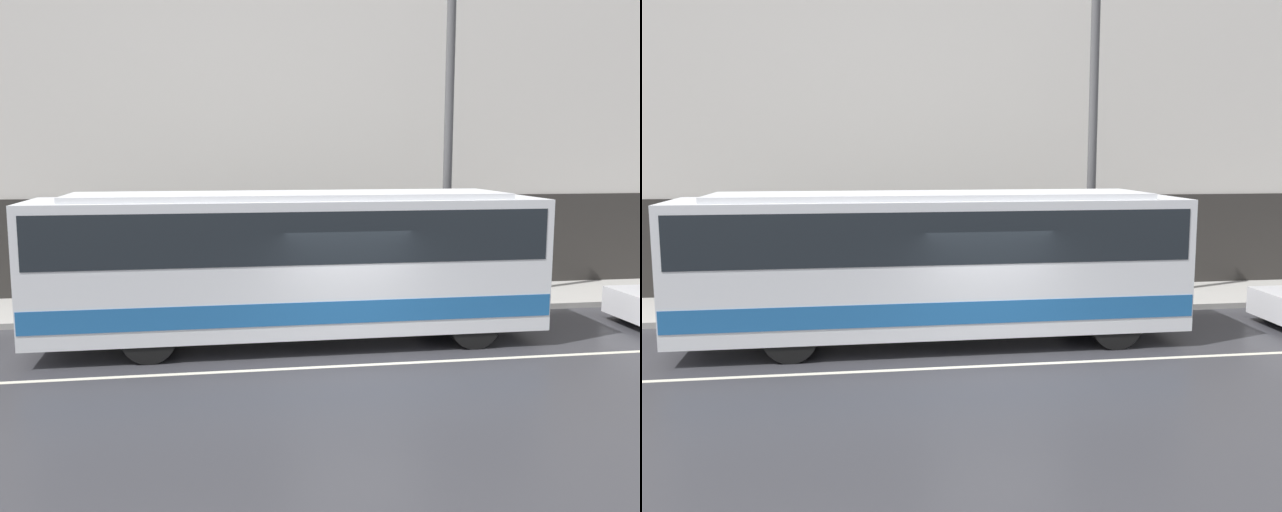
# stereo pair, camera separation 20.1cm
# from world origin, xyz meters

# --- Properties ---
(ground_plane) EXTENTS (60.00, 60.00, 0.00)m
(ground_plane) POSITION_xyz_m (0.00, 0.00, 0.00)
(ground_plane) COLOR #333338
(sidewalk) EXTENTS (60.00, 3.04, 0.15)m
(sidewalk) POSITION_xyz_m (0.00, 5.52, 0.07)
(sidewalk) COLOR #A09E99
(sidewalk) RESTS_ON ground_plane
(building_facade) EXTENTS (60.00, 0.35, 13.79)m
(building_facade) POSITION_xyz_m (0.00, 7.18, 6.68)
(building_facade) COLOR silver
(building_facade) RESTS_ON ground_plane
(lane_stripe) EXTENTS (54.00, 0.14, 0.01)m
(lane_stripe) POSITION_xyz_m (0.00, 0.00, 0.00)
(lane_stripe) COLOR beige
(lane_stripe) RESTS_ON ground_plane
(transit_bus) EXTENTS (10.58, 2.52, 3.20)m
(transit_bus) POSITION_xyz_m (-0.99, 1.90, 1.80)
(transit_bus) COLOR silver
(transit_bus) RESTS_ON ground_plane
(utility_pole_near) EXTENTS (0.23, 0.23, 7.87)m
(utility_pole_near) POSITION_xyz_m (3.47, 4.86, 4.08)
(utility_pole_near) COLOR #4C4C4F
(utility_pole_near) RESTS_ON sidewalk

